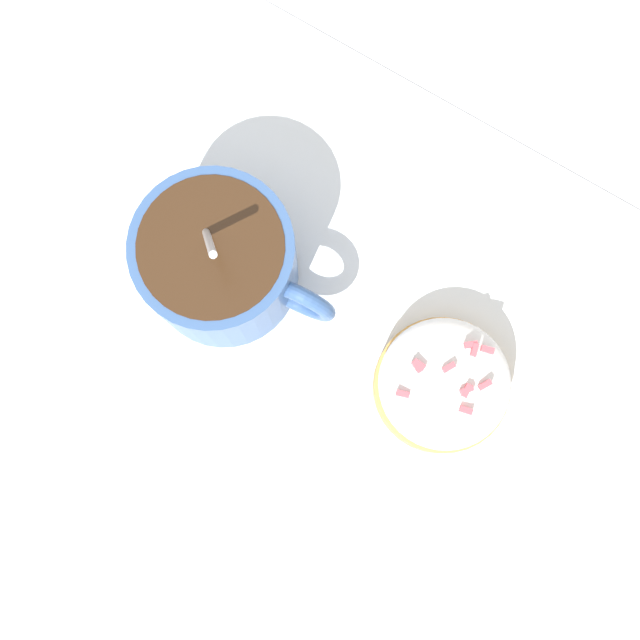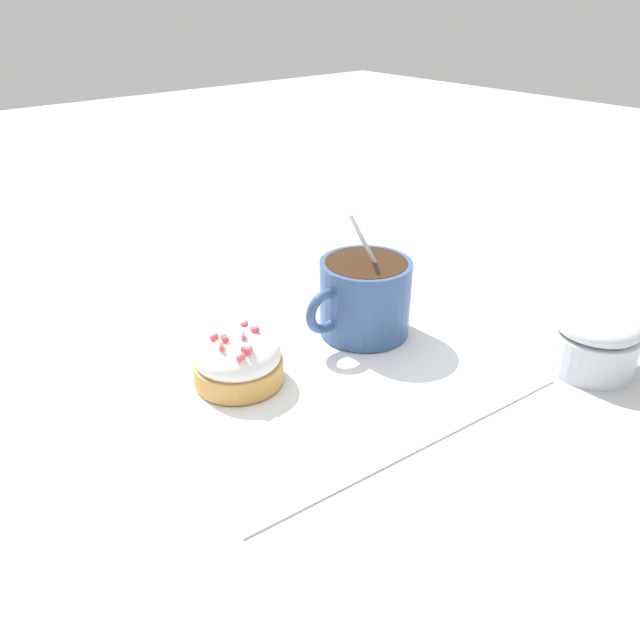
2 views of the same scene
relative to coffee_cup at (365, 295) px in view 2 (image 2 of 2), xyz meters
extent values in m
plane|color=#B2B2B7|center=(-0.07, 0.00, -0.04)|extent=(3.00, 3.00, 0.00)
cube|color=white|center=(-0.07, 0.00, -0.04)|extent=(0.33, 0.34, 0.00)
cylinder|color=#335184|center=(0.00, 0.00, 0.00)|extent=(0.09, 0.09, 0.07)
cylinder|color=#331E0F|center=(0.00, 0.00, 0.03)|extent=(0.08, 0.08, 0.01)
torus|color=#335184|center=(-0.05, 0.00, 0.00)|extent=(0.04, 0.01, 0.04)
ellipsoid|color=silver|center=(-0.02, 0.02, -0.03)|extent=(0.03, 0.03, 0.01)
cylinder|color=silver|center=(0.01, -0.01, 0.02)|extent=(0.05, 0.04, 0.11)
cylinder|color=#D19347|center=(-0.14, 0.01, -0.03)|extent=(0.08, 0.08, 0.02)
ellipsoid|color=white|center=(-0.14, 0.01, -0.01)|extent=(0.07, 0.07, 0.03)
cube|color=#EA4C56|center=(-0.15, -0.01, 0.00)|extent=(0.00, 0.01, 0.00)
cube|color=#EA4C56|center=(-0.15, 0.01, 0.00)|extent=(0.01, 0.01, 0.00)
cube|color=#EA4C56|center=(-0.15, -0.02, 0.00)|extent=(0.01, 0.00, 0.00)
cube|color=#EA4C56|center=(-0.12, 0.02, 0.00)|extent=(0.01, 0.00, 0.00)
cube|color=#EA4C56|center=(-0.16, 0.01, 0.00)|extent=(0.01, 0.01, 0.00)
cube|color=#EA4C56|center=(-0.15, 0.02, 0.00)|extent=(0.01, 0.00, 0.00)
cube|color=#EA4C56|center=(-0.12, 0.01, 0.00)|extent=(0.01, 0.00, 0.00)
cube|color=#EA4C56|center=(-0.14, -0.02, 0.00)|extent=(0.01, 0.01, 0.00)
cube|color=#EA4C56|center=(-0.15, 0.01, 0.00)|extent=(0.00, 0.01, 0.00)
cube|color=#EA4C56|center=(-0.14, 0.00, 0.00)|extent=(0.01, 0.01, 0.00)
cube|color=#EA4C56|center=(-0.12, 0.01, 0.00)|extent=(0.01, 0.01, 0.00)
cylinder|color=silver|center=(0.11, -0.17, -0.02)|extent=(0.07, 0.07, 0.04)
ellipsoid|color=silver|center=(0.11, -0.17, 0.00)|extent=(0.07, 0.07, 0.03)
camera|label=1|loc=(-0.09, 0.07, 0.48)|focal=50.00mm
camera|label=2|loc=(-0.37, -0.38, 0.26)|focal=35.00mm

